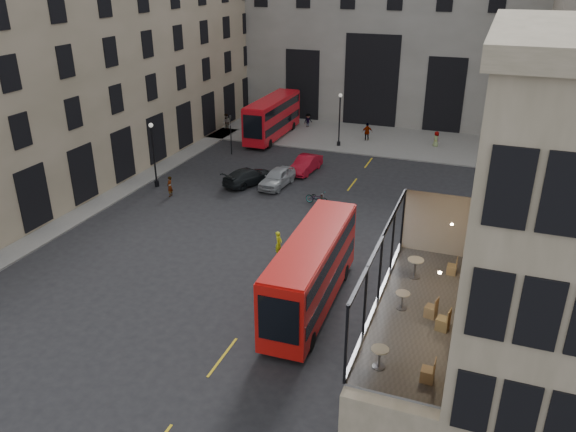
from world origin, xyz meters
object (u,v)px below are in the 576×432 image
(cafe_chair_a, at_px, (428,374))
(cafe_table_mid, at_px, (402,298))
(traffic_light_near, at_px, (321,214))
(pedestrian_a, at_px, (227,123))
(cyclist, at_px, (279,244))
(street_lamp_a, at_px, (154,159))
(cafe_chair_d, at_px, (452,269))
(pedestrian_c, at_px, (367,132))
(bus_near, at_px, (312,268))
(car_a, at_px, (277,178))
(bicycle, at_px, (317,198))
(street_lamp_b, at_px, (339,123))
(pedestrian_b, at_px, (308,121))
(car_c, at_px, (249,176))
(bus_far, at_px, (273,116))
(cafe_table_far, at_px, (415,265))
(car_b, at_px, (306,164))
(pedestrian_d, at_px, (436,139))
(traffic_light_far, at_px, (231,130))
(cafe_chair_c, at_px, (431,311))
(cafe_chair_b, at_px, (443,323))
(pedestrian_e, at_px, (170,186))
(cafe_table_near, at_px, (380,355))

(cafe_chair_a, bearing_deg, cafe_table_mid, 111.20)
(traffic_light_near, bearing_deg, pedestrian_a, 127.87)
(cyclist, bearing_deg, cafe_chair_a, -143.10)
(street_lamp_a, distance_m, cafe_chair_d, 28.68)
(pedestrian_c, height_order, cafe_chair_d, cafe_chair_d)
(bus_near, bearing_deg, car_a, 117.25)
(bicycle, xyz_separation_m, cyclist, (0.29, -8.76, 0.32))
(street_lamp_b, distance_m, pedestrian_b, 7.74)
(car_c, bearing_deg, street_lamp_a, 49.02)
(cafe_chair_d, bearing_deg, cafe_chair_a, -90.34)
(car_a, relative_size, pedestrian_a, 2.24)
(street_lamp_a, relative_size, bus_far, 0.51)
(traffic_light_near, height_order, cafe_table_far, cafe_table_far)
(traffic_light_near, xyz_separation_m, car_b, (-5.64, 13.60, -1.71))
(street_lamp_a, relative_size, pedestrian_d, 3.30)
(bicycle, height_order, cafe_chair_d, cafe_chair_d)
(pedestrian_d, bearing_deg, cafe_chair_a, 136.08)
(cyclist, distance_m, pedestrian_a, 29.46)
(cafe_table_mid, bearing_deg, bus_near, 133.91)
(pedestrian_a, bearing_deg, traffic_light_far, -44.59)
(cafe_table_mid, height_order, cafe_chair_a, cafe_chair_a)
(traffic_light_near, distance_m, cyclist, 3.23)
(car_b, relative_size, car_c, 0.92)
(bus_far, bearing_deg, cafe_chair_a, -61.66)
(bus_far, xyz_separation_m, car_b, (6.76, -9.06, -1.63))
(car_a, xyz_separation_m, cafe_table_far, (13.76, -19.07, 4.41))
(street_lamp_a, height_order, car_c, street_lamp_a)
(cafe_chair_a, bearing_deg, street_lamp_a, 138.05)
(pedestrian_b, bearing_deg, cafe_chair_c, -120.41)
(cyclist, xyz_separation_m, cafe_chair_c, (10.27, -10.58, 4.04))
(pedestrian_a, distance_m, cafe_chair_b, 45.02)
(pedestrian_e, height_order, cafe_table_mid, cafe_table_mid)
(cyclist, distance_m, pedestrian_d, 27.67)
(cafe_chair_d, bearing_deg, pedestrian_b, 117.10)
(cafe_chair_b, relative_size, cafe_chair_d, 1.12)
(street_lamp_b, distance_m, cafe_chair_a, 40.35)
(street_lamp_b, bearing_deg, cafe_table_far, -69.13)
(street_lamp_a, relative_size, car_a, 1.22)
(pedestrian_d, height_order, cafe_chair_c, cafe_chair_c)
(cyclist, relative_size, cafe_table_mid, 2.35)
(pedestrian_d, bearing_deg, pedestrian_e, 89.19)
(traffic_light_far, relative_size, pedestrian_b, 2.30)
(pedestrian_b, bearing_deg, cafe_table_far, -120.14)
(car_b, height_order, pedestrian_a, pedestrian_a)
(pedestrian_d, distance_m, cafe_chair_a, 41.59)
(cafe_table_mid, xyz_separation_m, cafe_table_far, (0.08, 2.57, 0.10))
(pedestrian_b, bearing_deg, pedestrian_d, -64.42)
(bus_far, height_order, car_b, bus_far)
(cafe_table_far, bearing_deg, bus_near, 150.76)
(street_lamp_b, bearing_deg, cafe_table_near, -72.61)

